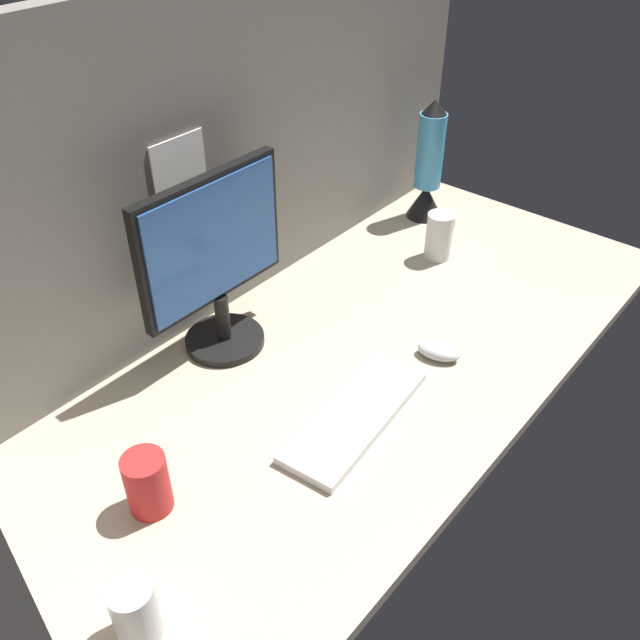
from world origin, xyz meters
The scene contains 9 objects.
ground_plane centered at (0.00, 0.00, -1.50)cm, with size 180.00×80.00×3.00cm, color tan.
cubicle_wall_back centered at (-0.01, 37.50, 36.93)cm, with size 180.00×5.50×73.87cm.
monitor centered at (-12.95, 25.11, 22.31)cm, with size 37.12×18.00×41.09cm.
keyboard centered at (-13.05, -13.19, 1.00)cm, with size 37.00×13.00×2.00cm, color silver.
mouse centered at (14.26, -15.65, 1.70)cm, with size 5.60×9.60×3.40cm, color silver.
mug_steel centered at (-68.46, -15.79, 5.56)cm, with size 6.85×6.85×11.11cm.
mug_ceramic_white centered at (50.34, 7.50, 6.51)cm, with size 11.25×7.10×12.94cm.
mug_red_plastic centered at (-52.73, 1.18, 5.92)cm, with size 7.66×7.66×11.85cm.
lava_lamp centered at (67.60, 23.17, 14.71)cm, with size 10.71×10.71×35.06cm.
Camera 1 is at (-91.59, -70.22, 98.55)cm, focal length 38.21 mm.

